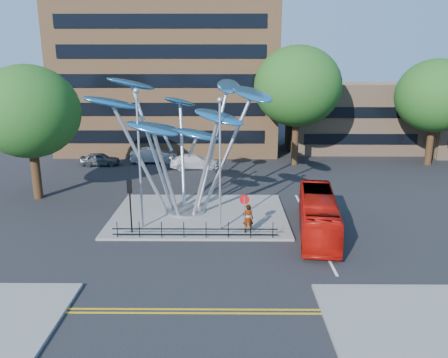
{
  "coord_description": "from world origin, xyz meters",
  "views": [
    {
      "loc": [
        0.95,
        -22.87,
        10.43
      ],
      "look_at": [
        0.74,
        4.0,
        3.21
      ],
      "focal_mm": 35.0,
      "sensor_mm": 36.0,
      "label": 1
    }
  ],
  "objects_px": {
    "red_bus": "(318,214)",
    "parked_car_right": "(194,161)",
    "street_lamp_right": "(220,153)",
    "parked_car_mid": "(154,155)",
    "no_entry_sign_island": "(244,207)",
    "tree_far": "(436,96)",
    "leaf_sculpture": "(183,116)",
    "pedestrian": "(248,219)",
    "tree_right": "(297,87)",
    "tree_left": "(29,112)",
    "traffic_light_island": "(130,195)",
    "parked_car_left": "(100,159)",
    "street_lamp_left": "(139,147)"
  },
  "relations": [
    {
      "from": "tree_far",
      "to": "no_entry_sign_island",
      "type": "distance_m",
      "value": 28.42
    },
    {
      "from": "traffic_light_island",
      "to": "parked_car_mid",
      "type": "bearing_deg",
      "value": 95.31
    },
    {
      "from": "leaf_sculpture",
      "to": "traffic_light_island",
      "type": "bearing_deg",
      "value": -125.04
    },
    {
      "from": "street_lamp_right",
      "to": "parked_car_mid",
      "type": "height_order",
      "value": "street_lamp_right"
    },
    {
      "from": "red_bus",
      "to": "parked_car_right",
      "type": "relative_size",
      "value": 1.81
    },
    {
      "from": "traffic_light_island",
      "to": "pedestrian",
      "type": "height_order",
      "value": "traffic_light_island"
    },
    {
      "from": "pedestrian",
      "to": "tree_far",
      "type": "bearing_deg",
      "value": -135.85
    },
    {
      "from": "street_lamp_right",
      "to": "red_bus",
      "type": "xyz_separation_m",
      "value": [
        6.1,
        -0.17,
        -3.84
      ]
    },
    {
      "from": "tree_right",
      "to": "parked_car_right",
      "type": "height_order",
      "value": "tree_right"
    },
    {
      "from": "tree_far",
      "to": "parked_car_left",
      "type": "xyz_separation_m",
      "value": [
        -34.28,
        -0.73,
        -6.42
      ]
    },
    {
      "from": "leaf_sculpture",
      "to": "parked_car_left",
      "type": "bearing_deg",
      "value": 124.99
    },
    {
      "from": "tree_right",
      "to": "pedestrian",
      "type": "relative_size",
      "value": 6.53
    },
    {
      "from": "street_lamp_right",
      "to": "parked_car_left",
      "type": "height_order",
      "value": "street_lamp_right"
    },
    {
      "from": "street_lamp_right",
      "to": "no_entry_sign_island",
      "type": "relative_size",
      "value": 3.39
    },
    {
      "from": "pedestrian",
      "to": "street_lamp_left",
      "type": "bearing_deg",
      "value": -8.91
    },
    {
      "from": "no_entry_sign_island",
      "to": "parked_car_mid",
      "type": "relative_size",
      "value": 0.49
    },
    {
      "from": "no_entry_sign_island",
      "to": "tree_far",
      "type": "bearing_deg",
      "value": 44.25
    },
    {
      "from": "no_entry_sign_island",
      "to": "red_bus",
      "type": "height_order",
      "value": "no_entry_sign_island"
    },
    {
      "from": "pedestrian",
      "to": "parked_car_left",
      "type": "distance_m",
      "value": 23.72
    },
    {
      "from": "red_bus",
      "to": "pedestrian",
      "type": "height_order",
      "value": "red_bus"
    },
    {
      "from": "no_entry_sign_island",
      "to": "parked_car_mid",
      "type": "bearing_deg",
      "value": 113.79
    },
    {
      "from": "red_bus",
      "to": "pedestrian",
      "type": "bearing_deg",
      "value": -167.52
    },
    {
      "from": "tree_right",
      "to": "red_bus",
      "type": "bearing_deg",
      "value": -94.18
    },
    {
      "from": "tree_left",
      "to": "leaf_sculpture",
      "type": "height_order",
      "value": "tree_left"
    },
    {
      "from": "tree_left",
      "to": "parked_car_right",
      "type": "height_order",
      "value": "tree_left"
    },
    {
      "from": "street_lamp_left",
      "to": "parked_car_right",
      "type": "height_order",
      "value": "street_lamp_left"
    },
    {
      "from": "pedestrian",
      "to": "leaf_sculpture",
      "type": "bearing_deg",
      "value": -44.67
    },
    {
      "from": "leaf_sculpture",
      "to": "no_entry_sign_island",
      "type": "bearing_deg",
      "value": -45.67
    },
    {
      "from": "tree_left",
      "to": "pedestrian",
      "type": "distance_m",
      "value": 18.77
    },
    {
      "from": "street_lamp_right",
      "to": "street_lamp_left",
      "type": "bearing_deg",
      "value": 174.29
    },
    {
      "from": "tree_right",
      "to": "leaf_sculpture",
      "type": "relative_size",
      "value": 0.95
    },
    {
      "from": "leaf_sculpture",
      "to": "street_lamp_right",
      "type": "bearing_deg",
      "value": -55.09
    },
    {
      "from": "street_lamp_right",
      "to": "parked_car_mid",
      "type": "xyz_separation_m",
      "value": [
        -7.37,
        19.64,
        -4.27
      ]
    },
    {
      "from": "red_bus",
      "to": "parked_car_mid",
      "type": "xyz_separation_m",
      "value": [
        -13.47,
        19.81,
        -0.43
      ]
    },
    {
      "from": "traffic_light_island",
      "to": "tree_left",
      "type": "bearing_deg",
      "value": 140.19
    },
    {
      "from": "no_entry_sign_island",
      "to": "tree_left",
      "type": "bearing_deg",
      "value": 154.93
    },
    {
      "from": "leaf_sculpture",
      "to": "pedestrian",
      "type": "bearing_deg",
      "value": -44.22
    },
    {
      "from": "tree_left",
      "to": "parked_car_mid",
      "type": "xyz_separation_m",
      "value": [
        7.13,
        12.64,
        -5.97
      ]
    },
    {
      "from": "tree_right",
      "to": "tree_far",
      "type": "bearing_deg",
      "value": 0.0
    },
    {
      "from": "street_lamp_right",
      "to": "parked_car_left",
      "type": "xyz_separation_m",
      "value": [
        -12.78,
        18.27,
        -4.41
      ]
    },
    {
      "from": "parked_car_right",
      "to": "tree_far",
      "type": "bearing_deg",
      "value": -90.69
    },
    {
      "from": "traffic_light_island",
      "to": "parked_car_mid",
      "type": "relative_size",
      "value": 0.68
    },
    {
      "from": "traffic_light_island",
      "to": "pedestrian",
      "type": "relative_size",
      "value": 1.85
    },
    {
      "from": "parked_car_left",
      "to": "parked_car_right",
      "type": "height_order",
      "value": "parked_car_right"
    },
    {
      "from": "leaf_sculpture",
      "to": "parked_car_right",
      "type": "xyz_separation_m",
      "value": [
        -0.31,
        13.37,
        -6.15
      ]
    },
    {
      "from": "parked_car_mid",
      "to": "tree_left",
      "type": "bearing_deg",
      "value": 142.58
    },
    {
      "from": "parked_car_right",
      "to": "no_entry_sign_island",
      "type": "bearing_deg",
      "value": -171.26
    },
    {
      "from": "tree_far",
      "to": "parked_car_mid",
      "type": "relative_size",
      "value": 2.16
    },
    {
      "from": "traffic_light_island",
      "to": "parked_car_left",
      "type": "xyz_separation_m",
      "value": [
        -7.28,
        18.77,
        -1.93
      ]
    },
    {
      "from": "traffic_light_island",
      "to": "parked_car_left",
      "type": "bearing_deg",
      "value": 111.19
    }
  ]
}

